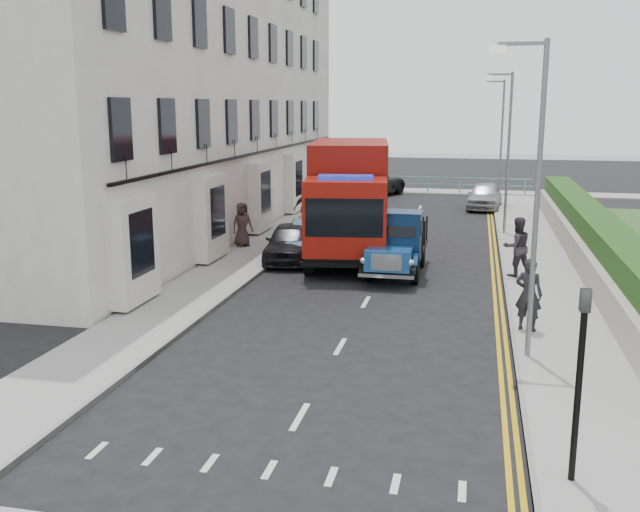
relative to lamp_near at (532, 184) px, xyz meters
The scene contains 23 objects.
ground 6.12m from the lamp_near, 154.42° to the left, with size 120.00×120.00×0.00m, color black.
pavement_west 14.98m from the lamp_near, 130.45° to the left, with size 2.40×38.00×0.12m, color gray.
pavement_east 11.74m from the lamp_near, 84.17° to the left, with size 2.60×38.00×0.12m, color gray.
promenade 31.53m from the lamp_near, 97.67° to the left, with size 30.00×2.50×0.12m, color gray.
sea_plane 62.27m from the lamp_near, 93.85° to the left, with size 120.00×120.00×0.00m, color slate.
terrace_west 20.52m from the lamp_near, 132.29° to the left, with size 6.31×30.20×14.25m.
garden_east 11.82m from the lamp_near, 74.59° to the left, with size 1.45×28.00×1.75m.
seafront_railing 30.68m from the lamp_near, 97.88° to the left, with size 13.00×0.08×1.11m.
lamp_near is the anchor object (origin of this frame).
lamp_mid 16.00m from the lamp_near, 90.00° to the left, with size 1.23×0.18×7.00m.
lamp_far 26.00m from the lamp_near, 90.00° to the left, with size 1.23×0.18×7.00m.
traffic_signal 5.84m from the lamp_near, 85.61° to the right, with size 0.16×0.20×3.10m.
bedford_lorry 8.68m from the lamp_near, 117.53° to the left, with size 1.92×4.72×2.22m.
red_lorry 11.98m from the lamp_near, 119.38° to the left, with size 3.86×8.46×4.28m.
parked_car_front 12.35m from the lamp_near, 130.83° to the left, with size 1.63×4.06×1.38m, color black.
parked_car_mid 12.51m from the lamp_near, 126.12° to the left, with size 1.44×4.13×1.36m, color #65A9D9.
parked_car_rear 17.26m from the lamp_near, 116.98° to the left, with size 2.05×5.04×1.46m, color #A3A4A8.
seafront_car_left 29.76m from the lamp_near, 105.04° to the left, with size 2.64×5.72×1.59m, color black.
seafront_car_right 24.42m from the lamp_near, 91.60° to the left, with size 1.72×4.28×1.46m, color #A3A3A7.
pedestrian_east_near 3.53m from the lamp_near, 83.37° to the left, with size 0.67×0.44×1.84m, color black.
pedestrian_east_far 8.33m from the lamp_near, 88.37° to the left, with size 0.95×0.74×1.96m, color #322B34.
pedestrian_west_near 17.44m from the lamp_near, 119.92° to the left, with size 1.14×0.47×1.94m, color #1C2332.
pedestrian_west_far 15.05m from the lamp_near, 133.63° to the left, with size 0.86×0.56×1.75m, color #362727.
Camera 1 is at (2.99, -17.90, 5.67)m, focal length 40.00 mm.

